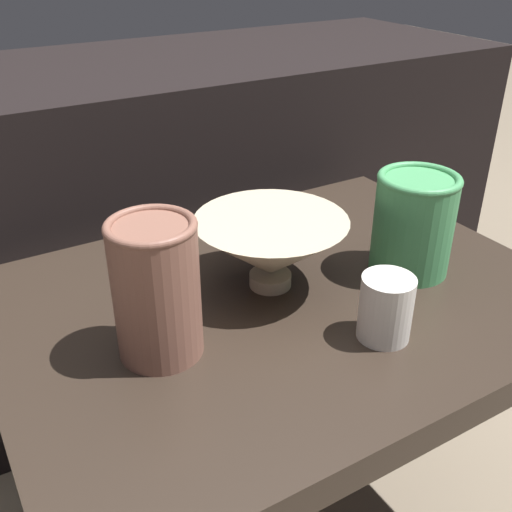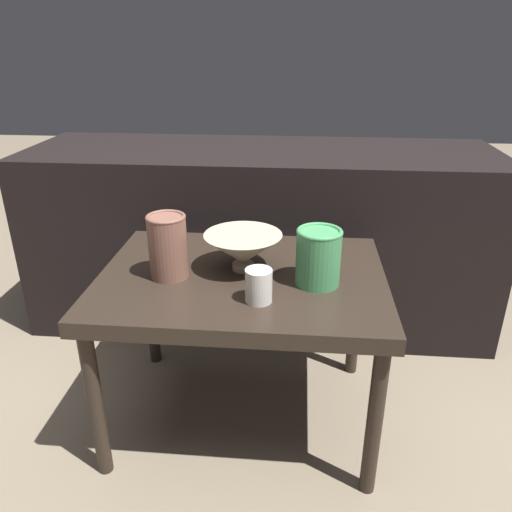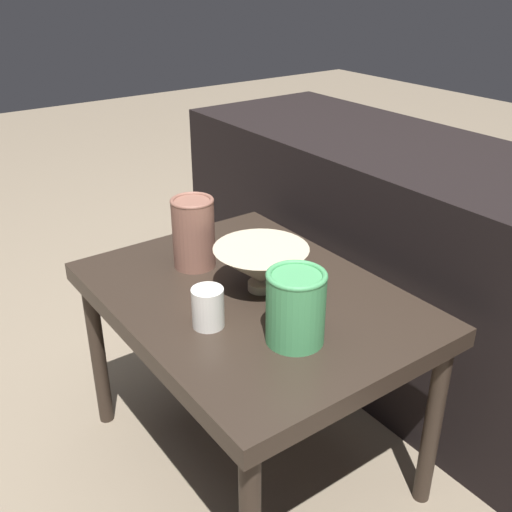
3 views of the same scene
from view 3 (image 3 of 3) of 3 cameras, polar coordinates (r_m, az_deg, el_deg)
The scene contains 7 objects.
ground_plane at distance 1.51m, azimuth -0.43°, elevation -18.35°, with size 8.00×8.00×0.00m, color #7F705B.
table at distance 1.26m, azimuth -0.50°, elevation -5.40°, with size 0.71×0.53×0.44m.
couch_backdrop at distance 1.66m, azimuth 16.09°, elevation -1.39°, with size 1.61×0.50×0.63m.
bowl at distance 1.22m, azimuth 0.52°, elevation -0.94°, with size 0.20×0.20×0.10m.
vase_textured_left at distance 1.32m, azimuth -5.97°, elevation 2.32°, with size 0.09×0.09×0.16m.
vase_colorful_right at distance 1.05m, azimuth 3.80°, elevation -4.78°, with size 0.11×0.11×0.14m.
cup at distance 1.11m, azimuth -4.60°, elevation -4.91°, with size 0.06×0.06×0.08m.
Camera 3 is at (0.87, -0.62, 1.06)m, focal length 42.00 mm.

